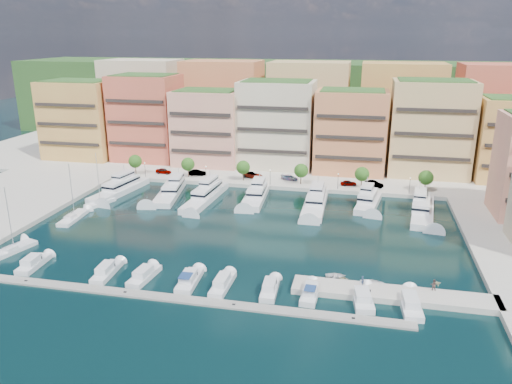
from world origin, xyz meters
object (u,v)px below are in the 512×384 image
tender_3 (437,283)px  car_4 (348,183)px  cruiser_4 (189,281)px  car_0 (163,171)px  yacht_3 (256,195)px  cruiser_6 (270,289)px  car_5 (374,184)px  person_0 (363,280)px  lamppost_0 (145,167)px  cruiser_5 (223,284)px  tree_2 (243,167)px  sailboat_1 (73,218)px  yacht_0 (121,188)px  yacht_2 (206,195)px  yacht_6 (423,209)px  tree_0 (135,161)px  person_1 (434,285)px  lamppost_4 (410,183)px  tree_5 (426,178)px  yacht_5 (368,201)px  tender_1 (343,278)px  car_1 (197,173)px  tree_1 (188,164)px  cruiser_0 (33,264)px  tender_0 (336,276)px  yacht_1 (171,191)px  sailboat_2 (100,203)px  sailboat_0 (13,250)px  tree_3 (301,171)px  car_2 (253,175)px  lamppost_2 (270,174)px  cruiser_8 (362,299)px  cruiser_7 (310,293)px  tree_4 (362,174)px  cruiser_2 (107,272)px  yacht_4 (315,202)px  car_3 (289,178)px

tender_3 → car_4: size_ratio=0.32×
cruiser_4 → car_0: 66.82m
yacht_3 → cruiser_6: 47.11m
car_5 → person_0: car_5 is taller
lamppost_0 → car_4: 56.79m
cruiser_5 → car_4: bearing=73.2°
tree_2 → sailboat_1: size_ratio=0.43×
yacht_0 → yacht_2: size_ratio=0.94×
yacht_6 → car_0: 72.36m
tree_0 → yacht_6: tree_0 is taller
lamppost_0 → person_1: (72.07, -51.32, -1.89)m
person_1 → lamppost_4: bearing=-88.4°
tree_5 → yacht_0: tree_5 is taller
yacht_5 → tender_1: bearing=-95.6°
lamppost_0 → car_1: size_ratio=0.86×
tree_1 → cruiser_4: bearing=-70.2°
tree_5 → tender_1: bearing=-109.3°
tree_0 → cruiser_0: 58.72m
lamppost_4 → tender_0: 50.95m
car_0 → car_4: car_0 is taller
yacht_1 → sailboat_2: size_ratio=1.57×
sailboat_0 → person_0: sailboat_0 is taller
tree_2 → lamppost_4: tree_2 is taller
tree_1 → tree_2: (16.00, 0.00, 0.00)m
tree_5 → yacht_1: size_ratio=0.27×
tree_3 → tree_1: bearing=180.0°
tree_5 → cruiser_0: (-72.49, -58.08, -4.20)m
car_1 → tender_0: bearing=-154.0°
yacht_1 → sailboat_1: sailboat_1 is taller
tree_3 → tender_1: size_ratio=3.31×
yacht_5 → sailboat_0: (-66.32, -41.76, -0.90)m
car_2 → lamppost_2: bearing=-112.9°
lamppost_0 → cruiser_8: size_ratio=0.52×
tree_5 → cruiser_7: 62.58m
tree_4 → cruiser_2: (-42.14, -58.09, -4.20)m
yacht_6 → cruiser_5: 56.33m
tender_3 → person_0: size_ratio=0.85×
sailboat_2 → car_0: bearing=77.7°
tree_4 → yacht_0: 63.30m
lamppost_0 → lamppost_4: bearing=0.0°
yacht_3 → car_0: size_ratio=3.92×
yacht_4 → cruiser_2: size_ratio=2.59×
tree_3 → lamppost_2: bearing=-164.0°
yacht_2 → car_3: yacht_2 is taller
yacht_6 → car_5: yacht_6 is taller
cruiser_7 → person_1: size_ratio=3.93×
tender_3 → yacht_0: bearing=52.9°
cruiser_6 → person_1: 25.92m
sailboat_2 → car_5: 70.16m
car_0 → lamppost_2: bearing=-91.8°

